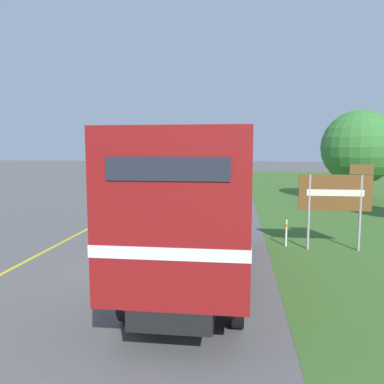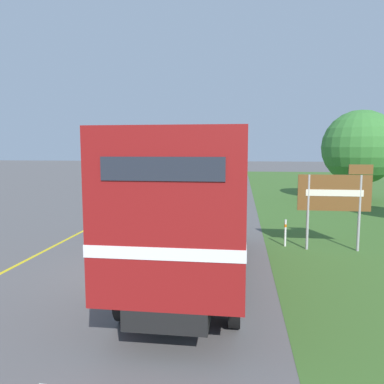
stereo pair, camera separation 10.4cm
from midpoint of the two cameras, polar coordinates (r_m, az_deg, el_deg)
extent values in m
plane|color=#5B5959|center=(10.71, -7.97, -11.98)|extent=(200.00, 200.00, 0.00)
cube|color=yellow|center=(27.83, -5.97, -0.53)|extent=(0.12, 63.71, 0.01)
cube|color=white|center=(10.96, -7.59, -11.53)|extent=(0.12, 2.60, 0.01)
cube|color=white|center=(17.21, -1.86, -4.84)|extent=(0.12, 2.60, 0.01)
cube|color=white|center=(23.66, 0.73, -1.73)|extent=(0.12, 2.60, 0.01)
cube|color=white|center=(30.17, 2.21, 0.04)|extent=(0.12, 2.60, 0.01)
cube|color=white|center=(36.71, 3.16, 1.19)|extent=(0.12, 2.60, 0.01)
cylinder|color=black|center=(13.91, -1.77, -5.47)|extent=(0.22, 1.00, 1.00)
cylinder|color=black|center=(13.74, 7.22, -5.68)|extent=(0.22, 1.00, 1.00)
cylinder|color=black|center=(7.82, -9.74, -15.23)|extent=(0.22, 1.00, 1.00)
cylinder|color=black|center=(7.50, 6.94, -16.14)|extent=(0.22, 1.00, 1.00)
cube|color=black|center=(10.21, 0.96, -8.86)|extent=(1.38, 8.66, 0.36)
cube|color=maroon|center=(8.87, 0.21, -0.50)|extent=(2.52, 6.56, 2.88)
cube|color=white|center=(8.94, 0.21, -3.71)|extent=(2.54, 6.58, 0.20)
cube|color=#232833|center=(5.56, -4.09, 3.53)|extent=(1.89, 0.03, 0.36)
cube|color=maroon|center=(13.20, 2.59, -0.36)|extent=(2.42, 2.10, 1.90)
cube|color=#283342|center=(14.23, 2.96, 1.09)|extent=(2.14, 0.03, 0.85)
cylinder|color=black|center=(30.19, -3.05, 0.67)|extent=(0.16, 0.66, 0.66)
cylinder|color=black|center=(29.95, -0.28, 0.63)|extent=(0.16, 0.66, 0.66)
cylinder|color=black|center=(27.83, -3.96, 0.17)|extent=(0.16, 0.66, 0.66)
cylinder|color=black|center=(27.57, -0.95, 0.12)|extent=(0.16, 0.66, 0.66)
cube|color=white|center=(28.84, -2.05, 1.17)|extent=(1.80, 3.90, 0.78)
cube|color=#282D38|center=(28.63, -2.11, 2.58)|extent=(1.55, 2.14, 0.66)
cube|color=red|center=(27.02, -4.06, 1.09)|extent=(0.20, 0.03, 0.14)
cube|color=red|center=(26.80, -1.42, 1.06)|extent=(0.20, 0.03, 0.14)
cylinder|color=black|center=(38.96, 5.39, 1.95)|extent=(0.16, 0.66, 0.66)
cylinder|color=black|center=(38.93, 7.56, 1.92)|extent=(0.16, 0.66, 0.66)
cylinder|color=black|center=(36.31, 5.23, 1.63)|extent=(0.16, 0.66, 0.66)
cylinder|color=black|center=(36.29, 7.56, 1.60)|extent=(0.16, 0.66, 0.66)
cube|color=silver|center=(37.59, 6.44, 2.36)|extent=(1.80, 4.28, 0.77)
cube|color=#282D38|center=(37.37, 6.45, 3.43)|extent=(1.55, 2.35, 0.65)
cube|color=red|center=(35.45, 5.36, 2.35)|extent=(0.20, 0.03, 0.14)
cube|color=red|center=(35.43, 7.40, 2.32)|extent=(0.20, 0.03, 0.14)
cylinder|color=black|center=(50.47, 1.19, 3.01)|extent=(0.16, 0.66, 0.66)
cylinder|color=black|center=(50.33, 2.86, 2.99)|extent=(0.16, 0.66, 0.66)
cylinder|color=black|center=(47.77, 0.83, 2.81)|extent=(0.16, 0.66, 0.66)
cylinder|color=black|center=(47.62, 2.60, 2.79)|extent=(0.16, 0.66, 0.66)
cube|color=#234CAD|center=(49.02, 1.88, 3.44)|extent=(1.80, 4.40, 0.91)
cube|color=#282D38|center=(48.81, 1.86, 4.42)|extent=(1.55, 2.42, 0.78)
cube|color=red|center=(46.88, 0.85, 3.50)|extent=(0.20, 0.03, 0.14)
cube|color=red|center=(46.76, 2.38, 3.49)|extent=(0.20, 0.03, 0.14)
cylinder|color=#9E9EA3|center=(13.22, 17.45, -2.97)|extent=(0.09, 0.09, 2.56)
cylinder|color=#9E9EA3|center=(13.61, 24.34, -2.99)|extent=(0.09, 0.09, 2.56)
cube|color=brown|center=(13.30, 21.06, -0.12)|extent=(2.36, 0.06, 1.21)
cube|color=brown|center=(13.45, 24.53, 3.15)|extent=(0.76, 0.06, 0.32)
cube|color=silver|center=(13.27, 21.10, -0.14)|extent=(1.84, 0.02, 0.22)
cylinder|color=brown|center=(26.81, 24.05, 0.40)|extent=(0.35, 0.35, 1.61)
sphere|color=#387A33|center=(26.69, 24.32, 6.23)|extent=(4.79, 4.79, 4.79)
cylinder|color=white|center=(13.57, 14.25, -6.09)|extent=(0.07, 0.07, 0.95)
cylinder|color=orange|center=(13.51, 14.28, -4.99)|extent=(0.08, 0.08, 0.10)
camera|label=1|loc=(0.05, -89.85, 0.02)|focal=35.00mm
camera|label=2|loc=(0.05, 90.15, -0.02)|focal=35.00mm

